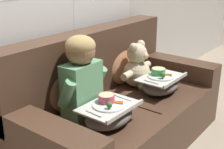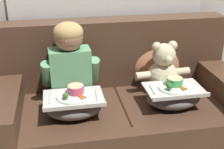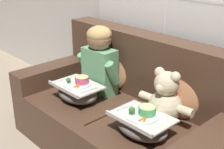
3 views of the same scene
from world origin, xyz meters
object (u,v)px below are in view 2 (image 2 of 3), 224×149
(child_figure, at_px, (70,59))
(teddy_bear, at_px, (163,71))
(lap_tray_teddy, at_px, (174,96))
(couch, at_px, (119,105))
(lap_tray_child, at_px, (74,105))
(throw_pillow_behind_child, at_px, (69,67))
(throw_pillow_behind_teddy, at_px, (157,61))

(child_figure, distance_m, teddy_bear, 0.76)
(child_figure, distance_m, lap_tray_teddy, 0.82)
(couch, relative_size, lap_tray_child, 4.60)
(child_figure, xyz_separation_m, lap_tray_child, (0.00, -0.26, -0.25))
(lap_tray_child, bearing_deg, lap_tray_teddy, -0.00)
(lap_tray_teddy, bearing_deg, throw_pillow_behind_child, 150.24)
(teddy_bear, bearing_deg, lap_tray_teddy, -90.02)
(teddy_bear, relative_size, lap_tray_teddy, 1.09)
(lap_tray_child, height_order, lap_tray_teddy, same)
(couch, xyz_separation_m, lap_tray_child, (-0.37, -0.22, 0.16))
(lap_tray_teddy, bearing_deg, child_figure, 160.98)
(couch, bearing_deg, child_figure, 175.02)
(throw_pillow_behind_child, distance_m, lap_tray_teddy, 0.86)
(throw_pillow_behind_child, bearing_deg, lap_tray_teddy, -29.76)
(lap_tray_teddy, bearing_deg, lap_tray_child, 180.00)
(throw_pillow_behind_teddy, height_order, teddy_bear, teddy_bear)
(lap_tray_child, bearing_deg, child_figure, 90.16)
(throw_pillow_behind_teddy, relative_size, lap_tray_child, 1.05)
(throw_pillow_behind_teddy, height_order, lap_tray_teddy, throw_pillow_behind_teddy)
(throw_pillow_behind_child, height_order, lap_tray_teddy, throw_pillow_behind_child)
(throw_pillow_behind_child, xyz_separation_m, teddy_bear, (0.74, -0.17, -0.02))
(couch, distance_m, child_figure, 0.56)
(couch, bearing_deg, lap_tray_teddy, -31.05)
(lap_tray_child, bearing_deg, couch, 31.12)
(couch, height_order, lap_tray_child, couch)
(throw_pillow_behind_teddy, distance_m, lap_tray_child, 0.86)
(throw_pillow_behind_child, relative_size, lap_tray_child, 1.04)
(throw_pillow_behind_teddy, xyz_separation_m, child_figure, (-0.74, -0.17, 0.14))
(couch, relative_size, throw_pillow_behind_teddy, 4.40)
(couch, distance_m, lap_tray_child, 0.46)
(lap_tray_teddy, bearing_deg, teddy_bear, 89.98)
(couch, height_order, lap_tray_teddy, couch)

